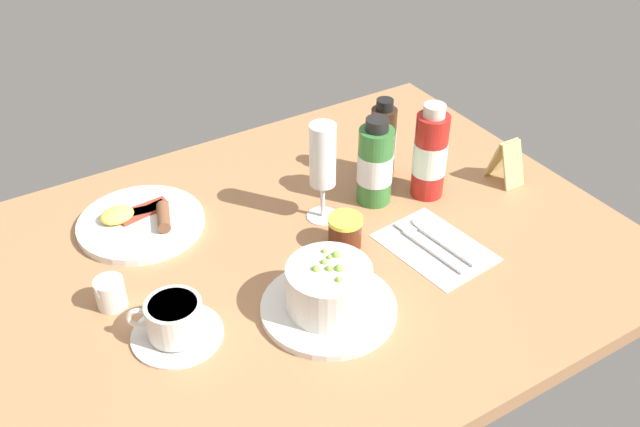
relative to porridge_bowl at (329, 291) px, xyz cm
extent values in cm
cube|color=#A8754C|center=(3.87, 14.67, -5.52)|extent=(110.00, 84.00, 3.00)
cylinder|color=silver|center=(0.00, 0.00, -3.42)|extent=(20.97, 20.97, 1.20)
cylinder|color=silver|center=(0.00, 0.00, 0.83)|extent=(13.01, 13.01, 7.30)
cylinder|color=beige|center=(0.00, 0.00, 3.67)|extent=(11.19, 11.19, 1.60)
sphere|color=#7EAF49|center=(1.50, 3.69, 4.57)|extent=(0.84, 0.84, 0.84)
sphere|color=#7EAF49|center=(1.39, 2.06, 4.57)|extent=(0.85, 0.85, 0.85)
sphere|color=#7EAF49|center=(1.20, -0.86, 4.57)|extent=(1.32, 1.32, 1.32)
sphere|color=#7EAF49|center=(2.57, 2.00, 4.57)|extent=(1.33, 1.33, 1.33)
sphere|color=#7EAF49|center=(-0.04, -0.13, 4.57)|extent=(1.12, 1.12, 1.12)
sphere|color=#7EAF49|center=(0.12, 1.55, 4.57)|extent=(1.01, 1.01, 1.01)
sphere|color=#7EAF49|center=(-0.18, -2.94, 4.57)|extent=(1.03, 1.03, 1.03)
sphere|color=#7EAF49|center=(-1.73, 0.86, 4.57)|extent=(1.22, 1.22, 1.22)
cube|color=silver|center=(23.74, 3.56, -3.87)|extent=(15.44, 20.14, 0.30)
cube|color=silver|center=(22.54, 2.56, -3.47)|extent=(2.67, 14.05, 0.50)
cube|color=silver|center=(22.54, 10.36, -3.47)|extent=(2.57, 3.81, 0.40)
cube|color=silver|center=(25.34, 2.56, -3.47)|extent=(2.37, 13.03, 0.50)
ellipsoid|color=silver|center=(25.34, 9.56, -3.42)|extent=(2.40, 4.00, 0.60)
cylinder|color=silver|center=(-21.83, 7.29, -3.57)|extent=(13.66, 13.66, 0.90)
cylinder|color=silver|center=(-21.83, 7.29, -0.39)|extent=(8.37, 8.37, 5.47)
cylinder|color=#36230F|center=(-21.83, 7.29, 1.85)|extent=(7.11, 7.11, 1.00)
torus|color=silver|center=(-26.38, 9.76, -0.11)|extent=(3.55, 2.42, 3.60)
cylinder|color=silver|center=(-27.79, 18.70, -1.55)|extent=(4.60, 4.60, 4.94)
cone|color=silver|center=(-29.71, 17.93, 0.33)|extent=(2.66, 2.32, 2.31)
cylinder|color=white|center=(12.15, 21.34, -3.82)|extent=(5.79, 5.79, 0.40)
cylinder|color=white|center=(12.15, 21.34, -0.23)|extent=(0.80, 0.80, 6.77)
cylinder|color=white|center=(12.15, 21.34, 8.97)|extent=(4.64, 4.64, 11.63)
cylinder|color=#EFEACC|center=(12.15, 21.34, 7.22)|extent=(3.80, 3.80, 6.98)
cylinder|color=#4F2010|center=(10.95, 12.20, -1.52)|extent=(5.67, 5.67, 5.01)
cylinder|color=yellow|center=(10.95, 12.20, 1.39)|extent=(5.96, 5.96, 0.80)
cylinder|color=#382314|center=(29.25, 27.15, 3.13)|extent=(4.92, 4.92, 14.30)
cylinder|color=white|center=(29.25, 27.15, 2.84)|extent=(5.02, 5.02, 5.43)
cylinder|color=black|center=(29.25, 27.15, 11.30)|extent=(3.20, 3.20, 2.05)
cylinder|color=#B21E19|center=(32.80, 17.41, 4.19)|extent=(6.12, 6.12, 16.43)
cylinder|color=white|center=(32.80, 17.41, 3.86)|extent=(6.24, 6.24, 6.24)
cylinder|color=silver|center=(32.80, 17.41, 13.50)|extent=(3.98, 3.98, 2.20)
cylinder|color=#337233|center=(23.08, 20.92, 3.39)|extent=(6.38, 6.38, 14.83)
cylinder|color=silver|center=(23.08, 20.92, 3.10)|extent=(6.51, 6.51, 5.64)
cylinder|color=black|center=(23.08, 20.92, 11.89)|extent=(4.15, 4.15, 2.16)
cylinder|color=silver|center=(-16.86, 35.66, -3.32)|extent=(22.33, 22.33, 1.40)
cube|color=#933828|center=(-15.73, 37.17, -2.32)|extent=(9.29, 4.01, 0.60)
cube|color=#A63828|center=(-15.35, 38.35, -2.32)|extent=(9.16, 3.10, 0.60)
cube|color=#9B3828|center=(-17.45, 37.82, -2.32)|extent=(9.26, 3.71, 0.60)
cylinder|color=brown|center=(-13.51, 32.87, -1.42)|extent=(4.35, 7.34, 2.20)
ellipsoid|color=#F2D859|center=(-20.21, 37.89, -1.62)|extent=(6.00, 4.80, 2.40)
cube|color=tan|center=(48.37, 14.22, 0.32)|extent=(4.51, 3.30, 8.80)
cube|color=tan|center=(48.37, 11.30, 0.32)|extent=(4.51, 3.30, 8.80)
camera|label=1|loc=(-43.63, -68.27, 73.65)|focal=40.63mm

